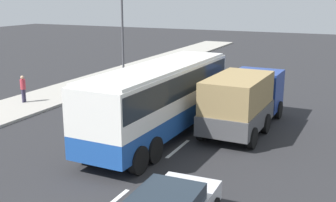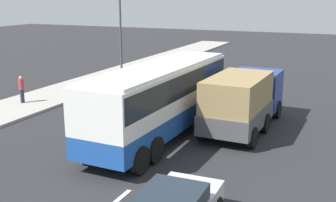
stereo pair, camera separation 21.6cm
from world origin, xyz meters
The scene contains 7 objects.
ground_plane centered at (0.00, 0.00, 0.00)m, with size 120.00×120.00×0.00m, color #28282B.
lane_centreline centered at (-0.57, -2.31, 0.00)m, with size 36.97×0.16×0.01m.
coach_bus centered at (0.22, -0.94, 2.13)m, with size 10.76×3.00×3.44m.
cargo_truck centered at (3.03, -4.16, 1.57)m, with size 7.08×2.84×2.87m.
car_black_sedan centered at (12.61, 2.19, 0.78)m, with size 4.09×2.06×1.46m.
pedestrian_near_curb centered at (2.16, 9.32, 1.10)m, with size 0.32×0.32×1.66m.
street_lamp centered at (11.36, 7.57, 4.26)m, with size 1.72×0.24×7.19m.
Camera 2 is at (-16.94, -8.96, 6.58)m, focal length 44.89 mm.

